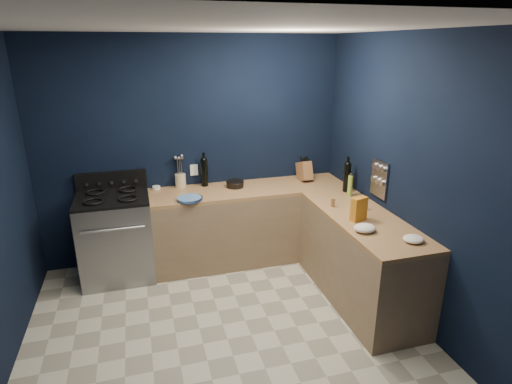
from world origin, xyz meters
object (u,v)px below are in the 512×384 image
object	(u,v)px
knife_block	(304,171)
crouton_bag	(359,209)
gas_range	(117,238)
utensil_crock	(181,181)
plate_stack	(189,199)

from	to	relation	value
knife_block	crouton_bag	distance (m)	1.32
gas_range	utensil_crock	distance (m)	0.96
utensil_crock	knife_block	world-z (taller)	knife_block
plate_stack	gas_range	bearing A→B (deg)	165.40
plate_stack	knife_block	size ratio (longest dim) A/B	1.16
gas_range	crouton_bag	distance (m)	2.62
utensil_crock	crouton_bag	xyz separation A→B (m)	(1.51, -1.46, 0.04)
knife_block	plate_stack	bearing A→B (deg)	-171.64
knife_block	crouton_bag	size ratio (longest dim) A/B	1.00
utensil_crock	crouton_bag	world-z (taller)	crouton_bag
utensil_crock	crouton_bag	distance (m)	2.10
utensil_crock	knife_block	bearing A→B (deg)	-5.66
plate_stack	crouton_bag	xyz separation A→B (m)	(1.47, -0.99, 0.10)
gas_range	knife_block	bearing A→B (deg)	3.12
plate_stack	utensil_crock	size ratio (longest dim) A/B	1.69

